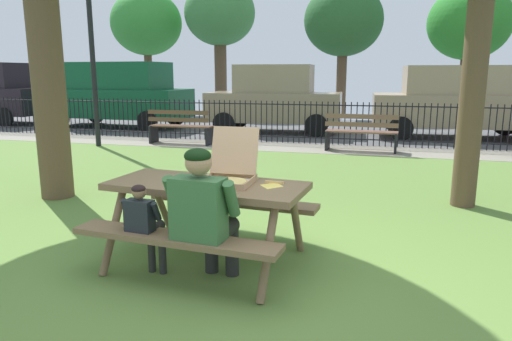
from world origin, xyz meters
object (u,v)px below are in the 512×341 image
Objects in this scene: far_tree_midright at (469,24)px; park_bench_center at (361,133)px; picnic_table_foreground at (207,201)px; lamp_post_walkway at (91,30)px; parked_car_left at (118,93)px; parked_car_center at (275,98)px; far_tree_center at (343,21)px; adult_at_table at (204,212)px; parked_car_right at (456,101)px; pizza_box_open at (229,172)px; pizza_slice_on_table at (272,184)px; far_tree_left at (146,24)px; park_bench_left at (181,127)px; child_at_table at (145,222)px; far_tree_midleft at (220,15)px.

park_bench_center is at bearing -111.29° from far_tree_midright.
lamp_post_walkway is (-5.12, 6.09, 2.13)m from picnic_table_foreground.
picnic_table_foreground is 0.39× the size of far_tree_midright.
picnic_table_foreground is 16.56m from far_tree_midright.
parked_car_left is 5.20m from parked_car_center.
far_tree_center is (1.46, 5.82, 2.73)m from parked_car_center.
parked_car_right is (3.29, 10.36, 0.35)m from adult_at_table.
pizza_box_open is 0.64m from adult_at_table.
parked_car_right is at bearing 71.47° from pizza_box_open.
far_tree_center is (-0.28, 16.18, 3.09)m from adult_at_table.
parked_car_right is at bearing -0.01° from parked_car_left.
far_tree_midright reaches higher than adult_at_table.
pizza_box_open is at bearing 177.85° from pizza_slice_on_table.
parked_car_left is 10.22m from parked_car_right.
far_tree_left reaches higher than lamp_post_walkway.
park_bench_left is 10.83m from far_tree_left.
pizza_slice_on_table is 0.04× the size of far_tree_midright.
parked_car_left is 0.88× the size of far_tree_left.
parked_car_center reaches higher than child_at_table.
child_at_table is at bearing -134.53° from pizza_box_open.
parked_car_right is at bearing 72.38° from adult_at_table.
pizza_box_open is 0.12× the size of lamp_post_walkway.
pizza_slice_on_table is 0.04× the size of far_tree_left.
parked_car_center is 0.77× the size of far_tree_center.
adult_at_table is at bearing -97.14° from park_bench_center.
pizza_box_open reaches higher than park_bench_center.
parked_car_left is (-6.39, 10.33, 0.58)m from child_at_table.
picnic_table_foreground is at bearing -106.10° from far_tree_midright.
far_tree_midleft is (-6.35, 8.76, 3.70)m from park_bench_center.
pizza_box_open reaches higher than pizza_slice_on_table.
child_at_table is 11.03m from parked_car_right.
pizza_box_open is 0.10× the size of far_tree_left.
far_tree_center is (-3.56, 5.82, 2.74)m from parked_car_right.
park_bench_left is at bearing -156.53° from parked_car_right.
far_tree_midright reaches higher than parked_car_center.
far_tree_midleft is (-1.94, 8.76, 3.70)m from park_bench_left.
child_at_table reaches higher than park_bench_left.
pizza_slice_on_table is at bearing -77.52° from parked_car_center.
far_tree_midright is at bearing 68.71° from park_bench_center.
park_bench_center is at bearing 0.00° from park_bench_left.
park_bench_center is (1.48, 7.39, -0.10)m from child_at_table.
parked_car_right is at bearing 73.67° from pizza_slice_on_table.
park_bench_left is (-2.93, 7.39, -0.10)m from child_at_table.
child_at_table reaches higher than picnic_table_foreground.
far_tree_center reaches higher than parked_car_right.
pizza_slice_on_table reaches higher than picnic_table_foreground.
far_tree_left reaches higher than picnic_table_foreground.
far_tree_left is at bearing 138.08° from park_bench_center.
pizza_slice_on_table is at bearing 54.02° from adult_at_table.
parked_car_right is 13.74m from far_tree_left.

